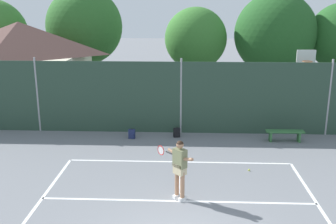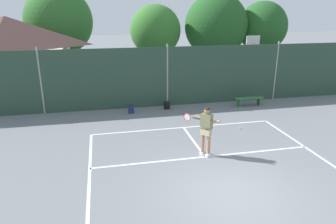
% 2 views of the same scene
% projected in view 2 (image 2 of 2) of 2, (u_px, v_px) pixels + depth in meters
% --- Properties ---
extents(ground_plane, '(120.00, 120.00, 0.00)m').
position_uv_depth(ground_plane, '(233.00, 194.00, 9.04)').
color(ground_plane, slate).
extents(court_markings, '(8.30, 11.10, 0.01)m').
position_uv_depth(court_markings, '(224.00, 183.00, 9.63)').
color(court_markings, white).
rests_on(court_markings, ground).
extents(chainlink_fence, '(26.09, 0.09, 3.39)m').
position_uv_depth(chainlink_fence, '(167.00, 77.00, 16.87)').
color(chainlink_fence, '#284233').
rests_on(chainlink_fence, ground).
extents(basketball_hoop, '(0.90, 0.67, 3.55)m').
position_uv_depth(basketball_hoop, '(252.00, 55.00, 19.83)').
color(basketball_hoop, '#284CB2').
rests_on(basketball_hoop, ground).
extents(clubhouse_building, '(6.95, 5.91, 4.76)m').
position_uv_depth(clubhouse_building, '(10.00, 56.00, 18.50)').
color(clubhouse_building, beige).
rests_on(clubhouse_building, ground).
extents(treeline_backdrop, '(26.32, 4.56, 6.70)m').
position_uv_depth(treeline_backdrop, '(137.00, 26.00, 23.54)').
color(treeline_backdrop, brown).
rests_on(treeline_backdrop, ground).
extents(tennis_player, '(1.10, 1.01, 1.85)m').
position_uv_depth(tennis_player, '(206.00, 127.00, 11.13)').
color(tennis_player, silver).
rests_on(tennis_player, ground).
extents(tennis_ball, '(0.07, 0.07, 0.07)m').
position_uv_depth(tennis_ball, '(240.00, 128.00, 13.97)').
color(tennis_ball, '#CCE033').
rests_on(tennis_ball, ground).
extents(backpack_navy, '(0.29, 0.25, 0.46)m').
position_uv_depth(backpack_navy, '(131.00, 109.00, 16.05)').
color(backpack_navy, navy).
rests_on(backpack_navy, ground).
extents(backpack_black, '(0.31, 0.29, 0.46)m').
position_uv_depth(backpack_black, '(167.00, 106.00, 16.70)').
color(backpack_black, black).
rests_on(backpack_black, ground).
extents(courtside_bench, '(1.60, 0.36, 0.48)m').
position_uv_depth(courtside_bench, '(249.00, 99.00, 17.21)').
color(courtside_bench, '#336B38').
rests_on(courtside_bench, ground).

